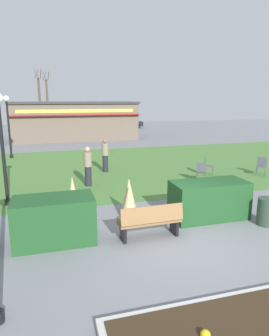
# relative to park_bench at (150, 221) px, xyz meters

# --- Properties ---
(ground_plane) EXTENTS (80.00, 80.00, 0.00)m
(ground_plane) POSITION_rel_park_bench_xyz_m (0.67, -0.27, -0.48)
(ground_plane) COLOR slate
(lawn_patch) EXTENTS (36.00, 12.00, 0.01)m
(lawn_patch) POSITION_rel_park_bench_xyz_m (0.67, 8.81, -0.48)
(lawn_patch) COLOR #4C7A38
(lawn_patch) RESTS_ON ground_plane
(park_bench) EXTENTS (1.71, 0.57, 0.95)m
(park_bench) POSITION_rel_park_bench_xyz_m (0.00, 0.00, 0.00)
(park_bench) COLOR olive
(park_bench) RESTS_ON ground_plane
(hedge_left) EXTENTS (2.04, 1.10, 1.20)m
(hedge_left) POSITION_rel_park_bench_xyz_m (-2.44, 0.47, 0.12)
(hedge_left) COLOR #1E4C23
(hedge_left) RESTS_ON ground_plane
(hedge_right) EXTENTS (2.34, 1.10, 1.16)m
(hedge_right) POSITION_rel_park_bench_xyz_m (2.22, 0.86, 0.10)
(hedge_right) COLOR #1E4C23
(hedge_right) RESTS_ON ground_plane
(ornamental_grass_behind_left) EXTENTS (0.57, 0.57, 1.22)m
(ornamental_grass_behind_left) POSITION_rel_park_bench_xyz_m (-0.13, 1.72, 0.13)
(ornamental_grass_behind_left) COLOR #D1BC7F
(ornamental_grass_behind_left) RESTS_ON ground_plane
(ornamental_grass_behind_right) EXTENTS (0.57, 0.57, 1.40)m
(ornamental_grass_behind_right) POSITION_rel_park_bench_xyz_m (-1.86, 1.77, 0.22)
(ornamental_grass_behind_right) COLOR #D1BC7F
(ornamental_grass_behind_right) RESTS_ON ground_plane
(ornamental_grass_behind_center) EXTENTS (0.56, 0.56, 1.09)m
(ornamental_grass_behind_center) POSITION_rel_park_bench_xyz_m (-0.17, 1.50, 0.06)
(ornamental_grass_behind_center) COLOR #D1BC7F
(ornamental_grass_behind_center) RESTS_ON ground_plane
(lamppost_mid) EXTENTS (0.36, 0.36, 3.84)m
(lamppost_mid) POSITION_rel_park_bench_xyz_m (-3.97, 3.84, 1.95)
(lamppost_mid) COLOR black
(lamppost_mid) RESTS_ON ground_plane
(lamppost_far) EXTENTS (0.36, 0.36, 3.84)m
(lamppost_far) POSITION_rel_park_bench_xyz_m (-4.79, 13.04, 1.95)
(lamppost_far) COLOR black
(lamppost_far) RESTS_ON ground_plane
(trash_bin) EXTENTS (0.52, 0.52, 0.81)m
(trash_bin) POSITION_rel_park_bench_xyz_m (3.57, -0.09, -0.08)
(trash_bin) COLOR #2D4233
(trash_bin) RESTS_ON ground_plane
(food_kiosk) EXTENTS (11.11, 5.01, 3.38)m
(food_kiosk) POSITION_rel_park_bench_xyz_m (-0.05, 21.23, 1.22)
(food_kiosk) COLOR #6B5B4C
(food_kiosk) RESTS_ON ground_plane
(cafe_chair_east) EXTENTS (0.59, 0.59, 0.89)m
(cafe_chair_east) POSITION_rel_park_bench_xyz_m (4.87, 5.70, 0.05)
(cafe_chair_east) COLOR #4C5156
(cafe_chair_east) RESTS_ON ground_plane
(cafe_chair_center) EXTENTS (0.60, 0.60, 0.89)m
(cafe_chair_center) POSITION_rel_park_bench_xyz_m (4.02, 4.71, 0.05)
(cafe_chair_center) COLOR #4C5156
(cafe_chair_center) RESTS_ON ground_plane
(cafe_chair_north) EXTENTS (0.62, 0.62, 0.89)m
(cafe_chair_north) POSITION_rel_park_bench_xyz_m (7.39, 4.96, 0.05)
(cafe_chair_north) COLOR #4C5156
(cafe_chair_north) RESTS_ON ground_plane
(person_strolling) EXTENTS (0.34, 0.34, 1.69)m
(person_strolling) POSITION_rel_park_bench_xyz_m (0.24, 7.77, 0.38)
(person_strolling) COLOR #23232D
(person_strolling) RESTS_ON ground_plane
(person_standing) EXTENTS (0.34, 0.34, 1.69)m
(person_standing) POSITION_rel_park_bench_xyz_m (-0.93, 5.44, 0.38)
(person_standing) COLOR #23232D
(person_standing) RESTS_ON ground_plane
(parked_car_west_slot) EXTENTS (4.24, 2.14, 1.20)m
(parked_car_west_slot) POSITION_rel_park_bench_xyz_m (-4.07, 30.18, 0.16)
(parked_car_west_slot) COLOR navy
(parked_car_west_slot) RESTS_ON ground_plane
(parked_car_center_slot) EXTENTS (4.35, 2.36, 1.20)m
(parked_car_center_slot) POSITION_rel_park_bench_xyz_m (1.32, 30.18, 0.16)
(parked_car_center_slot) COLOR silver
(parked_car_center_slot) RESTS_ON ground_plane
(parked_car_east_slot) EXTENTS (4.30, 2.26, 1.20)m
(parked_car_east_slot) POSITION_rel_park_bench_xyz_m (6.92, 30.18, 0.16)
(parked_car_east_slot) COLOR black
(parked_car_east_slot) RESTS_ON ground_plane
(tree_left_bg) EXTENTS (0.91, 0.96, 7.23)m
(tree_left_bg) POSITION_rel_park_bench_xyz_m (-2.33, 37.13, 2.77)
(tree_left_bg) COLOR brown
(tree_left_bg) RESTS_ON ground_plane
(tree_right_bg) EXTENTS (0.91, 0.96, 7.23)m
(tree_right_bg) POSITION_rel_park_bench_xyz_m (-3.27, 33.76, 2.77)
(tree_right_bg) COLOR brown
(tree_right_bg) RESTS_ON ground_plane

